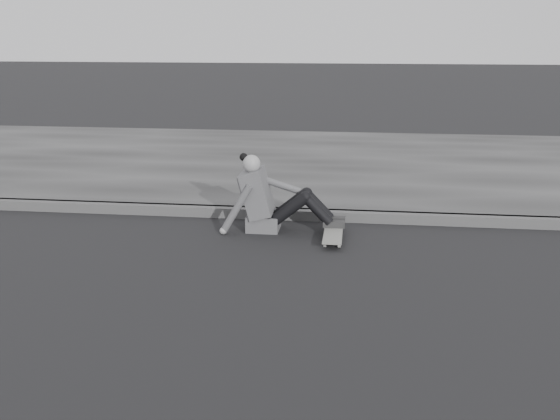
{
  "coord_description": "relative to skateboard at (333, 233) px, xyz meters",
  "views": [
    {
      "loc": [
        -1.71,
        -4.55,
        2.18
      ],
      "look_at": [
        -2.42,
        1.22,
        0.5
      ],
      "focal_mm": 40.0,
      "sensor_mm": 36.0,
      "label": 1
    }
  ],
  "objects": [
    {
      "name": "skateboard",
      "position": [
        0.0,
        0.0,
        0.0
      ],
      "size": [
        0.2,
        0.78,
        0.09
      ],
      "color": "#A5A49F",
      "rests_on": "ground"
    },
    {
      "name": "sidewalk",
      "position": [
        1.92,
        3.73,
        -0.01
      ],
      "size": [
        24.0,
        6.0,
        0.12
      ],
      "primitive_type": "cube",
      "color": "#333333",
      "rests_on": "ground"
    },
    {
      "name": "curb",
      "position": [
        1.92,
        0.71,
        -0.01
      ],
      "size": [
        24.0,
        0.16,
        0.12
      ],
      "primitive_type": "cube",
      "color": "#444444",
      "rests_on": "ground"
    },
    {
      "name": "seated_woman",
      "position": [
        -0.73,
        0.25,
        0.29
      ],
      "size": [
        1.38,
        0.46,
        0.88
      ],
      "color": "#4C4C4F",
      "rests_on": "ground"
    }
  ]
}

